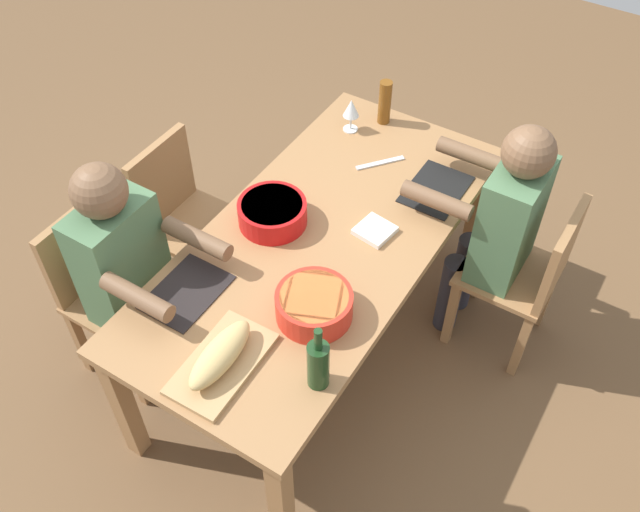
# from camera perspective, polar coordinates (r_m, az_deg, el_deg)

# --- Properties ---
(ground_plane) EXTENTS (8.00, 8.00, 0.00)m
(ground_plane) POSITION_cam_1_polar(r_m,az_deg,el_deg) (3.41, 0.00, -7.15)
(ground_plane) COLOR brown
(dining_table) EXTENTS (1.86, 0.87, 0.74)m
(dining_table) POSITION_cam_1_polar(r_m,az_deg,el_deg) (2.90, 0.00, 0.35)
(dining_table) COLOR #9E7044
(dining_table) RESTS_ON ground_plane
(chair_far_left) EXTENTS (0.40, 0.40, 0.85)m
(chair_far_left) POSITION_cam_1_polar(r_m,az_deg,el_deg) (3.14, -16.89, -2.26)
(chair_far_left) COLOR #9E7044
(chair_far_left) RESTS_ON ground_plane
(diner_far_left) EXTENTS (0.41, 0.53, 1.20)m
(diner_far_left) POSITION_cam_1_polar(r_m,az_deg,el_deg) (2.88, -15.22, -1.01)
(diner_far_left) COLOR #2D2D38
(diner_far_left) RESTS_ON ground_plane
(chair_near_right) EXTENTS (0.40, 0.40, 0.85)m
(chair_near_right) POSITION_cam_1_polar(r_m,az_deg,el_deg) (3.19, 16.65, -1.32)
(chair_near_right) COLOR #9E7044
(chair_near_right) RESTS_ON ground_plane
(diner_near_right) EXTENTS (0.41, 0.53, 1.20)m
(diner_near_right) POSITION_cam_1_polar(r_m,az_deg,el_deg) (3.06, 14.35, 2.68)
(diner_near_right) COLOR #2D2D38
(diner_near_right) RESTS_ON ground_plane
(chair_far_center) EXTENTS (0.40, 0.40, 0.85)m
(chair_far_center) POSITION_cam_1_polar(r_m,az_deg,el_deg) (3.37, -11.03, 3.34)
(chair_far_center) COLOR #9E7044
(chair_far_center) RESTS_ON ground_plane
(serving_bowl_pasta) EXTENTS (0.28, 0.28, 0.10)m
(serving_bowl_pasta) POSITION_cam_1_polar(r_m,az_deg,el_deg) (2.87, -3.91, 3.63)
(serving_bowl_pasta) COLOR red
(serving_bowl_pasta) RESTS_ON dining_table
(serving_bowl_fruit) EXTENTS (0.28, 0.28, 0.11)m
(serving_bowl_fruit) POSITION_cam_1_polar(r_m,az_deg,el_deg) (2.53, -0.49, -3.92)
(serving_bowl_fruit) COLOR red
(serving_bowl_fruit) RESTS_ON dining_table
(cutting_board) EXTENTS (0.41, 0.23, 0.02)m
(cutting_board) POSITION_cam_1_polar(r_m,az_deg,el_deg) (2.47, -8.00, -8.68)
(cutting_board) COLOR tan
(cutting_board) RESTS_ON dining_table
(bread_loaf) EXTENTS (0.32, 0.12, 0.09)m
(bread_loaf) POSITION_cam_1_polar(r_m,az_deg,el_deg) (2.42, -8.14, -7.95)
(bread_loaf) COLOR tan
(bread_loaf) RESTS_ON cutting_board
(wine_bottle) EXTENTS (0.08, 0.08, 0.29)m
(wine_bottle) POSITION_cam_1_polar(r_m,az_deg,el_deg) (2.33, -0.15, -8.77)
(wine_bottle) COLOR #193819
(wine_bottle) RESTS_ON dining_table
(beer_bottle) EXTENTS (0.06, 0.06, 0.22)m
(beer_bottle) POSITION_cam_1_polar(r_m,az_deg,el_deg) (3.37, 5.30, 12.36)
(beer_bottle) COLOR brown
(beer_bottle) RESTS_ON dining_table
(wine_glass) EXTENTS (0.08, 0.08, 0.17)m
(wine_glass) POSITION_cam_1_polar(r_m,az_deg,el_deg) (3.31, 2.55, 11.85)
(wine_glass) COLOR silver
(wine_glass) RESTS_ON dining_table
(placemat_far_left) EXTENTS (0.32, 0.23, 0.01)m
(placemat_far_left) POSITION_cam_1_polar(r_m,az_deg,el_deg) (2.69, -10.79, -2.90)
(placemat_far_left) COLOR black
(placemat_far_left) RESTS_ON dining_table
(placemat_near_right) EXTENTS (0.32, 0.23, 0.01)m
(placemat_near_right) POSITION_cam_1_polar(r_m,az_deg,el_deg) (3.09, 9.43, 5.39)
(placemat_near_right) COLOR black
(placemat_near_right) RESTS_ON dining_table
(carving_knife) EXTENTS (0.19, 0.16, 0.01)m
(carving_knife) POSITION_cam_1_polar(r_m,az_deg,el_deg) (3.19, 4.92, 7.56)
(carving_knife) COLOR silver
(carving_knife) RESTS_ON dining_table
(napkin_stack) EXTENTS (0.16, 0.16, 0.02)m
(napkin_stack) POSITION_cam_1_polar(r_m,az_deg,el_deg) (2.86, 4.49, 2.09)
(napkin_stack) COLOR white
(napkin_stack) RESTS_ON dining_table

